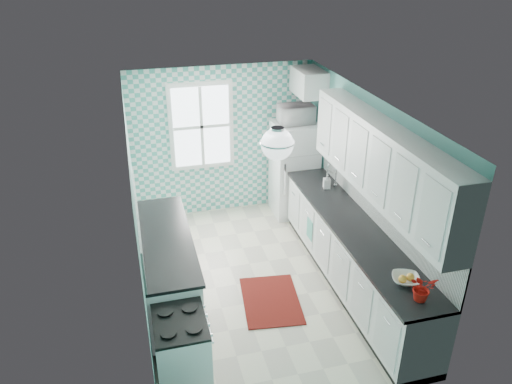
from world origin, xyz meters
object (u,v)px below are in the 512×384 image
object	(u,v)px
ceiling_light	(277,144)
potted_plant	(422,288)
fridge	(294,169)
sink	(324,189)
microwave	(296,114)
fruit_bowl	(406,279)
stove	(182,351)

from	to	relation	value
ceiling_light	potted_plant	world-z (taller)	ceiling_light
fridge	sink	bearing A→B (deg)	-87.42
fridge	microwave	world-z (taller)	microwave
fruit_bowl	microwave	bearing A→B (deg)	91.51
stove	sink	bearing A→B (deg)	42.46
sink	microwave	bearing A→B (deg)	98.40
fruit_bowl	microwave	size ratio (longest dim) A/B	0.53
fridge	microwave	xyz separation A→B (m)	(0.00, 0.00, 0.95)
stove	potted_plant	world-z (taller)	potted_plant
fruit_bowl	potted_plant	distance (m)	0.32
ceiling_light	stove	xyz separation A→B (m)	(-1.20, -0.70, -1.90)
fruit_bowl	potted_plant	xyz separation A→B (m)	(0.00, -0.30, 0.11)
stove	microwave	bearing A→B (deg)	54.84
ceiling_light	fruit_bowl	size ratio (longest dim) A/B	1.20
sink	potted_plant	bearing A→B (deg)	-86.67
stove	potted_plant	xyz separation A→B (m)	(2.40, -0.44, 0.66)
fridge	stove	distance (m)	4.02
ceiling_light	potted_plant	distance (m)	2.07
fridge	fruit_bowl	xyz separation A→B (m)	(0.09, -3.41, 0.18)
ceiling_light	sink	size ratio (longest dim) A/B	0.66
stove	microwave	distance (m)	4.22
microwave	ceiling_light	bearing A→B (deg)	65.81
sink	microwave	size ratio (longest dim) A/B	0.98
fruit_bowl	fridge	bearing A→B (deg)	91.52
ceiling_light	fridge	bearing A→B (deg)	66.69
fridge	sink	xyz separation A→B (m)	(0.09, -1.08, 0.13)
ceiling_light	fruit_bowl	distance (m)	1.99
fruit_bowl	microwave	distance (m)	3.50
ceiling_light	potted_plant	size ratio (longest dim) A/B	1.24
fridge	stove	size ratio (longest dim) A/B	1.99
ceiling_light	fridge	xyz separation A→B (m)	(1.11, 2.58, -1.52)
fruit_bowl	potted_plant	bearing A→B (deg)	-90.00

